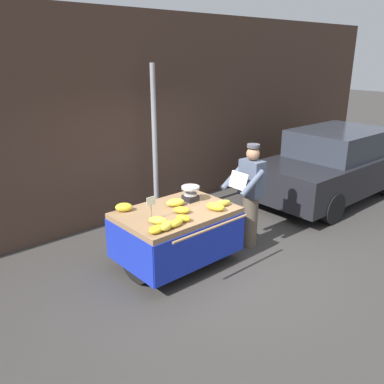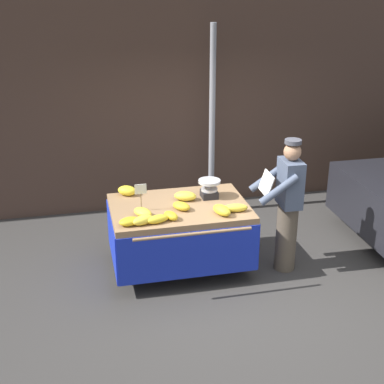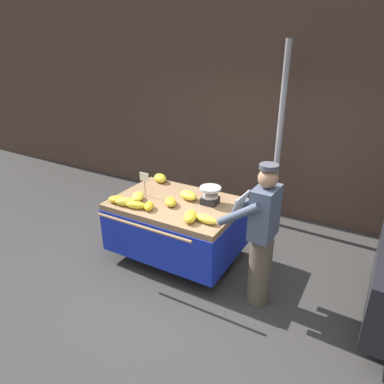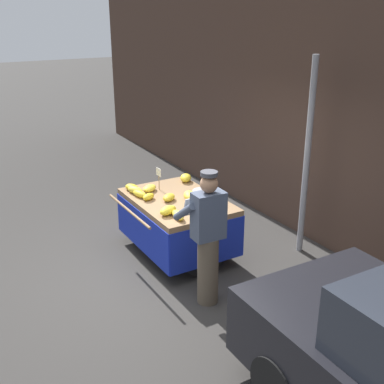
{
  "view_description": "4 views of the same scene",
  "coord_description": "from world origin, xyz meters",
  "px_view_note": "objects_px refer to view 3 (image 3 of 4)",
  "views": [
    {
      "loc": [
        -3.93,
        -3.7,
        3.05
      ],
      "look_at": [
        -0.35,
        0.38,
        1.15
      ],
      "focal_mm": 37.35,
      "sensor_mm": 36.0,
      "label": 1
    },
    {
      "loc": [
        -1.75,
        -5.44,
        3.52
      ],
      "look_at": [
        -0.4,
        0.47,
        1.05
      ],
      "focal_mm": 50.49,
      "sensor_mm": 36.0,
      "label": 2
    },
    {
      "loc": [
        1.74,
        -3.09,
        2.87
      ],
      "look_at": [
        -0.3,
        0.48,
        1.08
      ],
      "focal_mm": 32.83,
      "sensor_mm": 36.0,
      "label": 3
    },
    {
      "loc": [
        5.19,
        -2.63,
        3.46
      ],
      "look_at": [
        -0.02,
        0.43,
        1.17
      ],
      "focal_mm": 45.7,
      "sensor_mm": 36.0,
      "label": 4
    }
  ],
  "objects_px": {
    "banana_bunch_2": "(149,206)",
    "banana_cart": "(177,216)",
    "price_sign": "(144,179)",
    "vendor_person": "(261,236)",
    "weighing_scale": "(210,195)",
    "street_pole": "(279,140)",
    "banana_bunch_8": "(171,202)",
    "banana_bunch_7": "(117,199)",
    "banana_bunch_4": "(206,219)",
    "banana_bunch_9": "(190,216)",
    "banana_bunch_1": "(160,178)",
    "banana_bunch_3": "(138,196)",
    "banana_bunch_5": "(136,205)",
    "banana_bunch_0": "(126,202)",
    "banana_bunch_6": "(189,195)"
  },
  "relations": [
    {
      "from": "banana_bunch_2",
      "to": "banana_cart",
      "type": "bearing_deg",
      "value": 64.62
    },
    {
      "from": "price_sign",
      "to": "vendor_person",
      "type": "xyz_separation_m",
      "value": [
        1.76,
        -0.24,
        -0.25
      ]
    },
    {
      "from": "weighing_scale",
      "to": "vendor_person",
      "type": "relative_size",
      "value": 0.16
    },
    {
      "from": "street_pole",
      "to": "price_sign",
      "type": "xyz_separation_m",
      "value": [
        -1.32,
        -1.7,
        -0.32
      ]
    },
    {
      "from": "street_pole",
      "to": "banana_bunch_8",
      "type": "distance_m",
      "value": 2.04
    },
    {
      "from": "street_pole",
      "to": "banana_bunch_2",
      "type": "bearing_deg",
      "value": -116.82
    },
    {
      "from": "banana_bunch_8",
      "to": "banana_bunch_7",
      "type": "bearing_deg",
      "value": -156.67
    },
    {
      "from": "banana_bunch_4",
      "to": "banana_bunch_9",
      "type": "relative_size",
      "value": 1.07
    },
    {
      "from": "banana_bunch_1",
      "to": "banana_bunch_3",
      "type": "relative_size",
      "value": 0.95
    },
    {
      "from": "banana_bunch_4",
      "to": "vendor_person",
      "type": "relative_size",
      "value": 0.17
    },
    {
      "from": "banana_bunch_8",
      "to": "banana_bunch_9",
      "type": "distance_m",
      "value": 0.5
    },
    {
      "from": "banana_bunch_1",
      "to": "street_pole",
      "type": "bearing_deg",
      "value": 39.32
    },
    {
      "from": "price_sign",
      "to": "banana_bunch_5",
      "type": "height_order",
      "value": "price_sign"
    },
    {
      "from": "price_sign",
      "to": "banana_bunch_4",
      "type": "bearing_deg",
      "value": -14.17
    },
    {
      "from": "street_pole",
      "to": "weighing_scale",
      "type": "xyz_separation_m",
      "value": [
        -0.42,
        -1.48,
        -0.45
      ]
    },
    {
      "from": "banana_bunch_9",
      "to": "banana_bunch_7",
      "type": "bearing_deg",
      "value": -177.86
    },
    {
      "from": "banana_bunch_1",
      "to": "banana_bunch_9",
      "type": "distance_m",
      "value": 1.33
    },
    {
      "from": "banana_bunch_8",
      "to": "banana_bunch_3",
      "type": "bearing_deg",
      "value": -171.2
    },
    {
      "from": "banana_bunch_7",
      "to": "banana_bunch_3",
      "type": "bearing_deg",
      "value": 49.16
    },
    {
      "from": "street_pole",
      "to": "price_sign",
      "type": "distance_m",
      "value": 2.17
    },
    {
      "from": "banana_bunch_0",
      "to": "banana_bunch_7",
      "type": "height_order",
      "value": "banana_bunch_0"
    },
    {
      "from": "price_sign",
      "to": "banana_bunch_4",
      "type": "relative_size",
      "value": 1.14
    },
    {
      "from": "banana_bunch_1",
      "to": "banana_bunch_6",
      "type": "relative_size",
      "value": 0.88
    },
    {
      "from": "weighing_scale",
      "to": "banana_bunch_6",
      "type": "distance_m",
      "value": 0.32
    },
    {
      "from": "banana_bunch_0",
      "to": "vendor_person",
      "type": "xyz_separation_m",
      "value": [
        1.8,
        0.14,
        -0.05
      ]
    },
    {
      "from": "banana_bunch_1",
      "to": "banana_bunch_9",
      "type": "xyz_separation_m",
      "value": [
        1.02,
        -0.85,
        -0.0
      ]
    },
    {
      "from": "banana_bunch_6",
      "to": "price_sign",
      "type": "bearing_deg",
      "value": -161.21
    },
    {
      "from": "banana_bunch_4",
      "to": "banana_bunch_9",
      "type": "bearing_deg",
      "value": -165.3
    },
    {
      "from": "price_sign",
      "to": "banana_bunch_3",
      "type": "relative_size",
      "value": 1.31
    },
    {
      "from": "banana_bunch_3",
      "to": "banana_bunch_6",
      "type": "xyz_separation_m",
      "value": [
        0.59,
        0.35,
        0.01
      ]
    },
    {
      "from": "price_sign",
      "to": "vendor_person",
      "type": "bearing_deg",
      "value": -7.82
    },
    {
      "from": "banana_bunch_2",
      "to": "banana_bunch_7",
      "type": "bearing_deg",
      "value": -174.6
    },
    {
      "from": "banana_bunch_5",
      "to": "banana_bunch_6",
      "type": "xyz_separation_m",
      "value": [
        0.45,
        0.58,
        0.01
      ]
    },
    {
      "from": "banana_bunch_5",
      "to": "banana_bunch_4",
      "type": "bearing_deg",
      "value": 6.17
    },
    {
      "from": "banana_cart",
      "to": "vendor_person",
      "type": "height_order",
      "value": "vendor_person"
    },
    {
      "from": "street_pole",
      "to": "banana_bunch_6",
      "type": "bearing_deg",
      "value": -116.2
    },
    {
      "from": "banana_bunch_4",
      "to": "banana_bunch_7",
      "type": "height_order",
      "value": "banana_bunch_4"
    },
    {
      "from": "banana_bunch_1",
      "to": "vendor_person",
      "type": "distance_m",
      "value": 2.03
    },
    {
      "from": "banana_bunch_6",
      "to": "vendor_person",
      "type": "distance_m",
      "value": 1.27
    },
    {
      "from": "banana_bunch_5",
      "to": "banana_bunch_7",
      "type": "distance_m",
      "value": 0.32
    },
    {
      "from": "street_pole",
      "to": "banana_cart",
      "type": "relative_size",
      "value": 1.7
    },
    {
      "from": "banana_bunch_6",
      "to": "street_pole",
      "type": "bearing_deg",
      "value": 63.8
    },
    {
      "from": "banana_bunch_8",
      "to": "vendor_person",
      "type": "bearing_deg",
      "value": -7.17
    },
    {
      "from": "banana_cart",
      "to": "weighing_scale",
      "type": "relative_size",
      "value": 6.07
    },
    {
      "from": "banana_bunch_1",
      "to": "banana_bunch_7",
      "type": "xyz_separation_m",
      "value": [
        -0.08,
        -0.89,
        -0.02
      ]
    },
    {
      "from": "price_sign",
      "to": "banana_bunch_9",
      "type": "bearing_deg",
      "value": -19.63
    },
    {
      "from": "price_sign",
      "to": "banana_bunch_3",
      "type": "bearing_deg",
      "value": -91.96
    },
    {
      "from": "banana_bunch_5",
      "to": "banana_bunch_3",
      "type": "bearing_deg",
      "value": 121.54
    },
    {
      "from": "banana_bunch_7",
      "to": "banana_bunch_8",
      "type": "bearing_deg",
      "value": 23.33
    },
    {
      "from": "price_sign",
      "to": "banana_bunch_5",
      "type": "relative_size",
      "value": 1.25
    }
  ]
}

